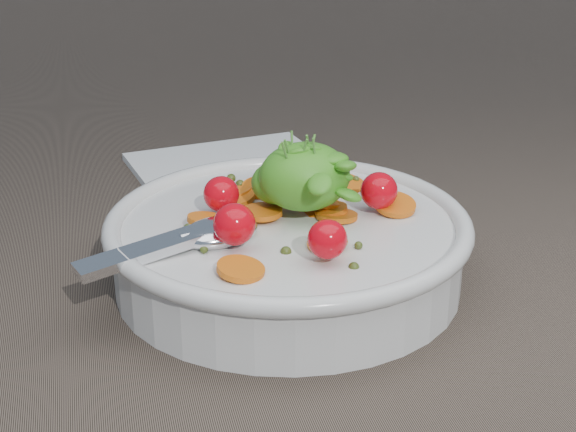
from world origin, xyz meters
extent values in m
plane|color=brown|center=(0.00, 0.00, 0.00)|extent=(6.00, 6.00, 0.00)
cylinder|color=silver|center=(0.00, 0.03, 0.02)|extent=(0.25, 0.25, 0.05)
torus|color=silver|center=(0.00, 0.03, 0.05)|extent=(0.26, 0.26, 0.01)
cylinder|color=silver|center=(0.00, 0.03, 0.00)|extent=(0.12, 0.12, 0.01)
cylinder|color=brown|center=(0.00, 0.03, 0.02)|extent=(0.22, 0.22, 0.04)
cylinder|color=orange|center=(0.08, 0.03, 0.05)|extent=(0.04, 0.04, 0.01)
cylinder|color=orange|center=(0.01, 0.04, 0.04)|extent=(0.04, 0.04, 0.01)
cylinder|color=orange|center=(0.02, 0.05, 0.05)|extent=(0.03, 0.03, 0.01)
cylinder|color=orange|center=(-0.01, 0.09, 0.05)|extent=(0.03, 0.03, 0.01)
cylinder|color=orange|center=(-0.06, 0.03, 0.05)|extent=(0.04, 0.04, 0.01)
cylinder|color=orange|center=(0.03, 0.03, 0.05)|extent=(0.03, 0.03, 0.01)
cylinder|color=orange|center=(0.01, -0.02, 0.05)|extent=(0.03, 0.03, 0.02)
cylinder|color=orange|center=(0.03, 0.04, 0.05)|extent=(0.03, 0.03, 0.01)
cylinder|color=orange|center=(-0.02, 0.04, 0.05)|extent=(0.04, 0.04, 0.00)
cylinder|color=orange|center=(-0.03, 0.08, 0.05)|extent=(0.04, 0.04, 0.01)
cylinder|color=orange|center=(-0.03, 0.09, 0.05)|extent=(0.04, 0.04, 0.01)
cylinder|color=orange|center=(0.00, 0.07, 0.04)|extent=(0.04, 0.04, 0.02)
cylinder|color=orange|center=(-0.03, 0.08, 0.05)|extent=(0.03, 0.03, 0.01)
cylinder|color=orange|center=(0.03, 0.03, 0.05)|extent=(0.03, 0.03, 0.01)
cylinder|color=orange|center=(0.03, 0.12, 0.05)|extent=(0.04, 0.04, 0.02)
cylinder|color=orange|center=(0.05, 0.09, 0.05)|extent=(0.04, 0.04, 0.01)
cylinder|color=orange|center=(-0.05, -0.04, 0.05)|extent=(0.04, 0.04, 0.01)
sphere|color=#3B4818|center=(-0.04, 0.09, 0.05)|extent=(0.01, 0.01, 0.01)
sphere|color=#3B4818|center=(-0.07, -0.01, 0.05)|extent=(0.01, 0.01, 0.01)
sphere|color=#3B4818|center=(0.02, -0.05, 0.05)|extent=(0.01, 0.01, 0.01)
sphere|color=#3B4818|center=(-0.02, 0.11, 0.05)|extent=(0.01, 0.01, 0.01)
sphere|color=#3B4818|center=(0.03, 0.06, 0.05)|extent=(0.01, 0.01, 0.01)
sphere|color=#3B4818|center=(0.03, -0.02, 0.05)|extent=(0.01, 0.01, 0.01)
sphere|color=#3B4818|center=(-0.08, 0.02, 0.05)|extent=(0.01, 0.01, 0.01)
sphere|color=#3B4818|center=(0.06, 0.09, 0.05)|extent=(0.01, 0.01, 0.01)
sphere|color=#3B4818|center=(-0.03, 0.11, 0.05)|extent=(0.01, 0.01, 0.01)
sphere|color=#3B4818|center=(-0.01, 0.08, 0.05)|extent=(0.01, 0.01, 0.01)
sphere|color=#3B4818|center=(-0.02, -0.02, 0.05)|extent=(0.01, 0.01, 0.01)
sphere|color=#3B4818|center=(-0.06, 0.00, 0.05)|extent=(0.01, 0.01, 0.01)
sphere|color=#3B4818|center=(-0.01, 0.11, 0.05)|extent=(0.01, 0.01, 0.01)
sphere|color=#3B4818|center=(0.03, 0.06, 0.05)|extent=(0.01, 0.01, 0.01)
sphere|color=red|center=(0.06, 0.03, 0.06)|extent=(0.03, 0.03, 0.03)
sphere|color=red|center=(0.01, 0.09, 0.06)|extent=(0.03, 0.03, 0.03)
sphere|color=red|center=(-0.05, 0.05, 0.06)|extent=(0.03, 0.03, 0.03)
sphere|color=red|center=(-0.05, -0.01, 0.07)|extent=(0.03, 0.03, 0.03)
sphere|color=red|center=(0.01, -0.04, 0.06)|extent=(0.03, 0.03, 0.03)
ellipsoid|color=#4AA525|center=(0.01, 0.04, 0.08)|extent=(0.07, 0.06, 0.05)
ellipsoid|color=#4AA525|center=(-0.01, 0.05, 0.07)|extent=(0.04, 0.04, 0.03)
ellipsoid|color=#4AA525|center=(0.03, 0.03, 0.09)|extent=(0.03, 0.02, 0.01)
ellipsoid|color=#4AA525|center=(0.00, 0.04, 0.09)|extent=(0.03, 0.02, 0.02)
ellipsoid|color=#4AA525|center=(0.03, 0.04, 0.09)|extent=(0.02, 0.02, 0.01)
ellipsoid|color=#4AA525|center=(0.01, 0.04, 0.09)|extent=(0.03, 0.03, 0.01)
ellipsoid|color=#4AA525|center=(0.01, 0.04, 0.10)|extent=(0.03, 0.03, 0.01)
ellipsoid|color=#4AA525|center=(0.01, 0.04, 0.09)|extent=(0.03, 0.03, 0.03)
ellipsoid|color=#4AA525|center=(0.03, 0.02, 0.09)|extent=(0.02, 0.03, 0.01)
ellipsoid|color=#4AA525|center=(0.02, 0.04, 0.09)|extent=(0.03, 0.02, 0.02)
ellipsoid|color=#4AA525|center=(0.01, 0.00, 0.09)|extent=(0.02, 0.03, 0.02)
ellipsoid|color=#4AA525|center=(0.01, 0.04, 0.09)|extent=(0.03, 0.02, 0.02)
ellipsoid|color=#4AA525|center=(0.03, 0.03, 0.08)|extent=(0.02, 0.02, 0.01)
ellipsoid|color=#4AA525|center=(0.00, 0.04, 0.09)|extent=(0.03, 0.03, 0.02)
ellipsoid|color=#4AA525|center=(0.00, 0.04, 0.09)|extent=(0.02, 0.02, 0.02)
ellipsoid|color=#4AA525|center=(0.00, 0.07, 0.07)|extent=(0.03, 0.02, 0.02)
ellipsoid|color=#4AA525|center=(0.02, 0.03, 0.09)|extent=(0.03, 0.03, 0.02)
ellipsoid|color=#4AA525|center=(0.02, 0.04, 0.09)|extent=(0.03, 0.03, 0.02)
ellipsoid|color=#4AA525|center=(0.03, 0.01, 0.07)|extent=(0.03, 0.03, 0.02)
ellipsoid|color=#4AA525|center=(0.02, 0.03, 0.08)|extent=(0.03, 0.03, 0.02)
ellipsoid|color=#4AA525|center=(0.01, 0.04, 0.08)|extent=(0.02, 0.02, 0.02)
ellipsoid|color=#4AA525|center=(0.01, 0.04, 0.09)|extent=(0.03, 0.03, 0.03)
ellipsoid|color=#4AA525|center=(0.00, 0.03, 0.08)|extent=(0.02, 0.02, 0.02)
cylinder|color=#4C8C33|center=(0.00, 0.03, 0.09)|extent=(0.01, 0.01, 0.04)
cylinder|color=#4C8C33|center=(0.01, 0.04, 0.09)|extent=(0.01, 0.02, 0.04)
cylinder|color=#4C8C33|center=(0.00, 0.04, 0.09)|extent=(0.00, 0.01, 0.04)
cylinder|color=#4C8C33|center=(0.01, 0.03, 0.09)|extent=(0.01, 0.02, 0.04)
cylinder|color=#4C8C33|center=(0.00, 0.03, 0.09)|extent=(0.01, 0.01, 0.04)
cylinder|color=#4C8C33|center=(0.00, 0.03, 0.09)|extent=(0.01, 0.01, 0.04)
cylinder|color=#4C8C33|center=(0.01, 0.03, 0.09)|extent=(0.01, 0.00, 0.04)
ellipsoid|color=silver|center=(-0.06, 0.01, 0.05)|extent=(0.07, 0.05, 0.02)
cube|color=silver|center=(-0.10, 0.00, 0.05)|extent=(0.11, 0.05, 0.02)
cylinder|color=silver|center=(-0.07, 0.01, 0.05)|extent=(0.02, 0.02, 0.01)
cube|color=white|center=(0.00, 0.26, 0.00)|extent=(0.21, 0.19, 0.01)
camera|label=1|loc=(-0.13, -0.53, 0.29)|focal=55.00mm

